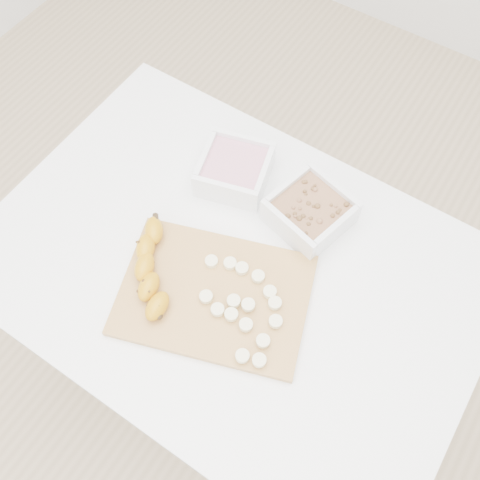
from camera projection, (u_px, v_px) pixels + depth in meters
The scene contains 7 objects.
ground at pixel (235, 366), 1.73m from camera, with size 3.50×3.50×0.00m, color #C6AD89.
table at pixel (232, 284), 1.16m from camera, with size 1.00×0.70×0.75m.
bowl_yogurt at pixel (235, 169), 1.15m from camera, with size 0.18×0.18×0.07m.
bowl_granola at pixel (310, 211), 1.09m from camera, with size 0.18×0.18×0.07m.
cutting_board at pixel (214, 295), 1.04m from camera, with size 0.36×0.26×0.01m, color tan.
banana at pixel (152, 270), 1.03m from camera, with size 0.06×0.21×0.04m, color #C5850D, non-canonical shape.
banana_slices at pixel (244, 305), 1.01m from camera, with size 0.21×0.18×0.02m.
Camera 1 is at (0.27, -0.38, 1.72)m, focal length 40.00 mm.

